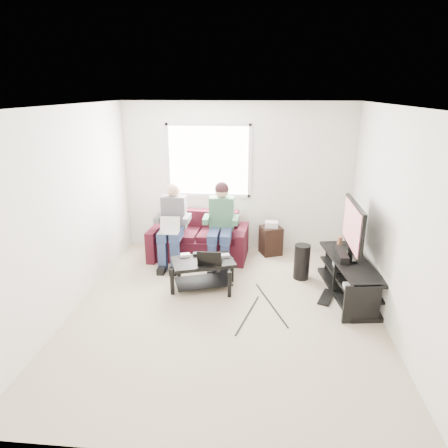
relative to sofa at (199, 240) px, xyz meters
The scene contains 26 objects.
floor 1.88m from the sofa, 70.76° to the right, with size 4.50×4.50×0.00m, color tan.
ceiling 2.96m from the sofa, 70.76° to the right, with size 4.50×4.50×0.00m, color white.
wall_back 1.28m from the sofa, 38.78° to the left, with size 4.50×4.50×0.00m, color silver.
wall_front 4.18m from the sofa, 81.30° to the right, with size 4.50×4.50×0.00m, color silver.
wall_left 2.46m from the sofa, 128.28° to the right, with size 4.50×4.50×0.00m, color silver.
wall_right 3.31m from the sofa, 33.92° to the right, with size 4.50×4.50×0.00m, color silver.
window 1.40m from the sofa, 76.58° to the left, with size 1.48×0.04×1.28m.
sofa is the anchor object (origin of this frame).
person_left 0.64m from the sofa, 146.46° to the right, with size 0.40×0.70×1.31m.
person_right 0.67m from the sofa, 31.54° to the right, with size 0.40×0.71×1.35m.
laptop_silver 0.77m from the sofa, 127.30° to the right, with size 0.32×0.22×0.24m, color silver, non-canonical shape.
coffee_table 1.18m from the sofa, 78.80° to the right, with size 1.00×0.79×0.44m.
laptop_black 1.32m from the sofa, 74.26° to the right, with size 0.34×0.24×0.24m, color black, non-canonical shape.
controller_a 1.06m from the sofa, 92.75° to the right, with size 0.14×0.09×0.04m, color silver.
controller_b 1.00m from the sofa, 82.46° to the right, with size 0.14×0.09×0.04m, color black.
controller_c 1.15m from the sofa, 62.35° to the right, with size 0.14×0.09×0.04m, color gray.
tv_stand 2.59m from the sofa, 26.50° to the right, with size 0.67×1.60×0.51m.
tv 2.63m from the sofa, 24.51° to the right, with size 0.12×1.10×0.81m.
soundbar 2.45m from the sofa, 25.66° to the right, with size 0.12×0.50×0.10m, color black.
drink_cup 2.34m from the sofa, 13.05° to the right, with size 0.08×0.08×0.12m, color #955E40.
console_white 2.79m from the sofa, 33.87° to the right, with size 0.30×0.22×0.06m, color silver.
console_grey 2.47m from the sofa, 20.26° to the right, with size 0.34×0.26×0.08m, color gray.
console_black 2.61m from the sofa, 27.48° to the right, with size 0.38×0.30×0.07m, color black.
subwoofer 1.83m from the sofa, 22.66° to the right, with size 0.24×0.24×0.55m, color black.
keyboard_floor 2.41m from the sofa, 33.30° to the right, with size 0.16×0.47×0.03m, color black.
end_table 1.26m from the sofa, 10.65° to the left, with size 0.33×0.33×0.60m.
Camera 1 is at (0.42, -4.63, 2.77)m, focal length 32.00 mm.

